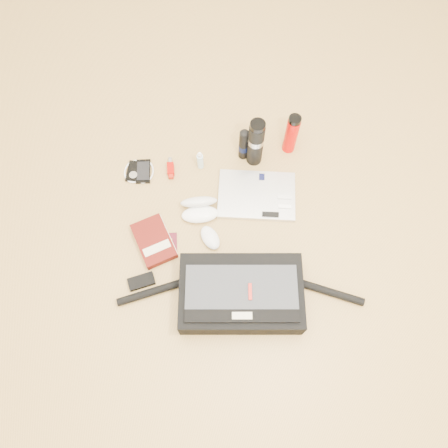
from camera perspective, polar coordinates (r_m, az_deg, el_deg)
The scene contains 14 objects.
ground at distance 1.96m, azimuth 0.63°, elevation -2.89°, with size 4.00×4.00×0.00m, color #AE8848.
messenger_bag at distance 1.83m, azimuth 2.14°, elevation -9.11°, with size 1.02×0.42×0.14m.
laptop at distance 2.05m, azimuth 4.33°, elevation 3.74°, with size 0.41×0.34×0.03m.
book at distance 1.97m, azimuth -9.10°, elevation -2.21°, with size 0.19×0.24×0.04m.
passport at distance 1.97m, azimuth -7.41°, elevation -2.79°, with size 0.11×0.13×0.01m.
mouse at distance 1.95m, azimuth -1.82°, elevation -1.80°, with size 0.10×0.14×0.04m.
sunglasses_case at distance 2.00m, azimuth -3.23°, elevation 2.07°, with size 0.19×0.16×0.10m.
ipod at distance 2.16m, azimuth -11.63°, elevation 6.74°, with size 0.13×0.13×0.01m.
phone at distance 2.15m, azimuth -10.50°, elevation 6.78°, with size 0.12×0.14×0.01m.
inhaler at distance 2.13m, azimuth -6.99°, elevation 7.24°, with size 0.04×0.11×0.03m.
spray_bottle at distance 2.10m, azimuth -3.12°, elevation 8.25°, with size 0.04×0.04×0.12m.
aerosol_can at distance 2.09m, azimuth 2.60°, elevation 10.36°, with size 0.05×0.05×0.20m.
thermos_black at distance 2.04m, azimuth 4.16°, elevation 10.56°, with size 0.09×0.09×0.29m.
thermos_red at distance 2.12m, azimuth 8.80°, elevation 11.54°, with size 0.07×0.07×0.24m.
Camera 1 is at (-0.18, -0.66, 1.83)m, focal length 35.00 mm.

